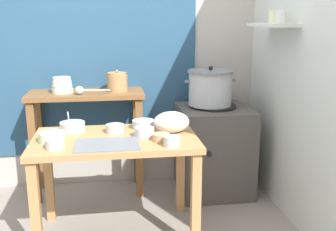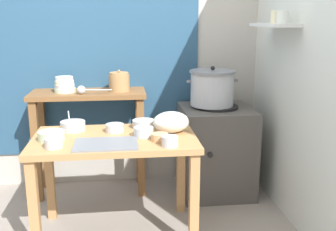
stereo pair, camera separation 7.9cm
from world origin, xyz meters
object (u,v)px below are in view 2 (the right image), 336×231
object	(u,v)px
plastic_bag	(171,122)
prep_bowl_4	(170,141)
back_shelf_table	(89,117)
clay_pot	(119,82)
steamer_pot	(212,88)
serving_tray	(106,144)
prep_bowl_1	(73,125)
prep_bowl_5	(144,124)
ladle	(83,90)
stove_block	(216,150)
prep_bowl_3	(160,137)
prep_table	(115,152)
bowl_stack_enamel	(65,85)
prep_bowl_2	(115,128)
prep_bowl_6	(144,131)
prep_bowl_7	(54,143)
prep_bowl_0	(52,135)

from	to	relation	value
plastic_bag	prep_bowl_4	size ratio (longest dim) A/B	2.41
back_shelf_table	clay_pot	bearing A→B (deg)	0.00
steamer_pot	serving_tray	xyz separation A→B (m)	(-0.87, -0.81, -0.21)
clay_pot	prep_bowl_1	size ratio (longest dim) A/B	1.03
plastic_bag	prep_bowl_5	world-z (taller)	plastic_bag
back_shelf_table	ladle	world-z (taller)	ladle
prep_bowl_5	serving_tray	bearing A→B (deg)	-125.12
stove_block	prep_bowl_3	world-z (taller)	stove_block
stove_block	prep_bowl_1	xyz separation A→B (m)	(-1.15, -0.42, 0.37)
clay_pot	prep_bowl_5	distance (m)	0.61
prep_table	plastic_bag	distance (m)	0.44
bowl_stack_enamel	prep_bowl_4	size ratio (longest dim) A/B	1.67
steamer_pot	clay_pot	world-z (taller)	steamer_pot
plastic_bag	prep_bowl_1	world-z (taller)	plastic_bag
steamer_pot	prep_bowl_3	bearing A→B (deg)	-124.11
prep_bowl_4	bowl_stack_enamel	bearing A→B (deg)	127.58
steamer_pot	prep_bowl_1	size ratio (longest dim) A/B	2.48
plastic_bag	prep_bowl_2	size ratio (longest dim) A/B	1.96
prep_bowl_5	prep_bowl_6	bearing A→B (deg)	-93.13
stove_block	prep_bowl_3	size ratio (longest dim) A/B	6.98
steamer_pot	prep_bowl_1	world-z (taller)	steamer_pot
bowl_stack_enamel	serving_tray	bearing A→B (deg)	-68.41
ladle	prep_bowl_2	world-z (taller)	ladle
prep_bowl_1	prep_bowl_7	bearing A→B (deg)	-100.73
stove_block	steamer_pot	world-z (taller)	steamer_pot
clay_pot	bowl_stack_enamel	size ratio (longest dim) A/B	1.03
prep_bowl_7	prep_bowl_4	bearing A→B (deg)	-4.53
clay_pot	prep_bowl_4	size ratio (longest dim) A/B	1.72
prep_table	prep_bowl_5	distance (m)	0.32
prep_table	ladle	size ratio (longest dim) A/B	3.92
prep_bowl_1	prep_table	bearing A→B (deg)	-33.10
prep_table	bowl_stack_enamel	bearing A→B (deg)	119.24
ladle	steamer_pot	bearing A→B (deg)	0.12
stove_block	serving_tray	world-z (taller)	stove_block
back_shelf_table	prep_bowl_7	bearing A→B (deg)	-98.76
bowl_stack_enamel	prep_bowl_0	world-z (taller)	bowl_stack_enamel
back_shelf_table	plastic_bag	size ratio (longest dim) A/B	3.78
bowl_stack_enamel	plastic_bag	world-z (taller)	bowl_stack_enamel
ladle	plastic_bag	xyz separation A→B (m)	(0.65, -0.58, -0.14)
back_shelf_table	prep_bowl_3	world-z (taller)	back_shelf_table
steamer_pot	bowl_stack_enamel	world-z (taller)	steamer_pot
clay_pot	prep_bowl_7	world-z (taller)	clay_pot
prep_table	prep_bowl_6	world-z (taller)	prep_bowl_6
back_shelf_table	prep_bowl_7	distance (m)	0.95
ladle	back_shelf_table	bearing A→B (deg)	73.87
serving_tray	prep_bowl_5	bearing A→B (deg)	54.88
serving_tray	prep_bowl_4	xyz separation A→B (m)	(0.40, -0.08, 0.03)
ladle	prep_bowl_6	world-z (taller)	ladle
stove_block	steamer_pot	xyz separation A→B (m)	(-0.04, 0.02, 0.55)
prep_bowl_1	prep_bowl_0	bearing A→B (deg)	-115.96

